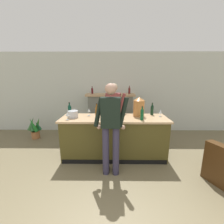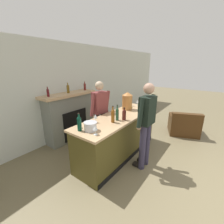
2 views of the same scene
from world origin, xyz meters
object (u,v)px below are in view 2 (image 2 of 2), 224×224
Objects in this scene: armchair_black at (184,126)px; person_customer at (146,123)px; wine_bottle_chardonnay_pale at (124,114)px; wine_glass_front_left at (137,102)px; wine_glass_front_right at (79,122)px; wine_bottle_port_short at (139,106)px; wine_glass_by_dispenser at (95,128)px; ice_bucket_steel at (90,126)px; copper_dispenser at (127,101)px; wine_glass_near_bucket at (95,117)px; person_bartender at (100,113)px; wine_bottle_riesling_slim at (113,115)px; wine_bottle_burgundy_dark at (117,114)px; wine_bottle_cabernet_heavy at (79,123)px; wine_bottle_merlot_tall at (130,101)px; fireplace_stone at (70,116)px.

person_customer is at bearing 171.44° from armchair_black.
person_customer is 0.50m from wine_bottle_chardonnay_pale.
person_customer is 6.56× the size of wine_bottle_chardonnay_pale.
wine_glass_front_left is 2.11m from wine_glass_front_right.
wine_glass_by_dispenser is at bearing -179.83° from wine_bottle_port_short.
wine_bottle_chardonnay_pale reaches higher than ice_bucket_steel.
wine_glass_front_left reaches higher than armchair_black.
wine_bottle_port_short is at bearing -15.20° from wine_glass_front_right.
wine_glass_near_bucket is at bearing 178.87° from copper_dispenser.
copper_dispenser is 0.53m from wine_glass_front_left.
person_bartender is at bearing 87.61° from person_customer.
wine_glass_front_left is at bearing 7.95° from wine_bottle_riesling_slim.
wine_bottle_chardonnay_pale is at bearing -0.87° from wine_glass_by_dispenser.
wine_glass_by_dispenser reaches higher than armchair_black.
person_customer is at bearing -73.84° from wine_bottle_burgundy_dark.
wine_glass_front_left is (1.35, 0.21, -0.03)m from wine_bottle_burgundy_dark.
wine_bottle_cabernet_heavy reaches higher than wine_bottle_chardonnay_pale.
wine_glass_front_left is 1.01× the size of wine_glass_by_dispenser.
wine_bottle_chardonnay_pale is 1.01m from wine_bottle_cabernet_heavy.
wine_bottle_port_short is (0.75, 0.02, 0.01)m from wine_bottle_chardonnay_pale.
ice_bucket_steel is at bearing -151.27° from wine_glass_near_bucket.
armchair_black is 2.61m from wine_bottle_chardonnay_pale.
person_bartender is (-2.19, 1.61, 0.71)m from armchair_black.
wine_bottle_riesling_slim is at bearing -172.05° from wine_glass_front_left.
wine_glass_front_right is (-0.04, 0.25, 0.04)m from ice_bucket_steel.
copper_dispenser is 1.66× the size of wine_bottle_chardonnay_pale.
wine_bottle_burgundy_dark is (-0.22, -0.68, 0.17)m from person_bartender.
wine_bottle_riesling_slim is at bearing 8.92° from wine_glass_by_dispenser.
person_customer reaches higher than wine_bottle_burgundy_dark.
wine_glass_near_bucket is (-0.48, 0.39, 0.00)m from wine_bottle_chardonnay_pale.
wine_bottle_chardonnay_pale is 0.97m from wine_glass_front_right.
wine_bottle_cabernet_heavy is at bearing -176.33° from wine_bottle_merlot_tall.
person_bartender is at bearing 18.82° from wine_glass_front_right.
wine_bottle_burgundy_dark is at bearing -36.16° from wine_glass_near_bucket.
copper_dispenser is at bearing 92.68° from wine_bottle_port_short.
fireplace_stone is at bearing 127.85° from wine_bottle_merlot_tall.
fireplace_stone reaches higher than copper_dispenser.
wine_bottle_port_short is at bearing -68.33° from fireplace_stone.
wine_glass_front_left is at bearing -2.18° from wine_glass_near_bucket.
fireplace_stone is 1.12m from person_bartender.
wine_glass_front_right is (-1.95, -0.03, -0.02)m from wine_bottle_merlot_tall.
wine_bottle_port_short is (-0.34, -0.47, 0.00)m from wine_bottle_merlot_tall.
wine_bottle_chardonnay_pale is (-0.02, -1.87, 0.43)m from fireplace_stone.
ice_bucket_steel is 0.88× the size of wine_bottle_chardonnay_pale.
wine_glass_front_left is at bearing 3.35° from ice_bucket_steel.
wine_glass_by_dispenser is (-0.89, 0.01, -0.01)m from wine_bottle_chardonnay_pale.
ice_bucket_steel is at bearing -174.02° from copper_dispenser.
wine_glass_by_dispenser is 0.56m from wine_glass_near_bucket.
wine_bottle_cabernet_heavy is at bearing -130.04° from wine_glass_front_right.
person_bartender is 7.28× the size of ice_bucket_steel.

